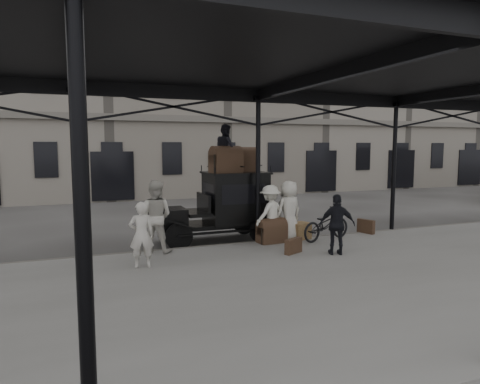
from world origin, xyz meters
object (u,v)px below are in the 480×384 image
object	(u,v)px
porter_official	(337,225)
steamer_trunk_platform	(272,232)
taxi	(226,203)
steamer_trunk_roof_near	(226,162)
bicycle	(326,224)
porter_left	(141,235)

from	to	relation	value
porter_official	steamer_trunk_platform	size ratio (longest dim) A/B	1.94
taxi	steamer_trunk_platform	bearing A→B (deg)	-54.85
porter_official	steamer_trunk_roof_near	bearing A→B (deg)	-35.29
taxi	porter_official	xyz separation A→B (m)	(1.95, -3.25, -0.26)
taxi	steamer_trunk_platform	size ratio (longest dim) A/B	4.43
porter_official	bicycle	size ratio (longest dim) A/B	0.87
porter_left	bicycle	size ratio (longest dim) A/B	0.85
bicycle	steamer_trunk_platform	size ratio (longest dim) A/B	2.24
porter_left	steamer_trunk_platform	world-z (taller)	porter_left
porter_left	taxi	bearing A→B (deg)	-133.04
porter_left	steamer_trunk_roof_near	size ratio (longest dim) A/B	1.69
taxi	porter_official	distance (m)	3.80
porter_left	steamer_trunk_roof_near	distance (m)	4.09
porter_left	steamer_trunk_platform	distance (m)	4.19
porter_official	steamer_trunk_platform	distance (m)	2.19
porter_left	steamer_trunk_roof_near	bearing A→B (deg)	-135.07
porter_official	porter_left	bearing A→B (deg)	13.50
steamer_trunk_roof_near	steamer_trunk_platform	xyz separation A→B (m)	(1.04, -1.11, -2.07)
taxi	bicycle	size ratio (longest dim) A/B	1.98
bicycle	steamer_trunk_roof_near	xyz separation A→B (m)	(-2.71, 1.42, 1.89)
porter_official	taxi	bearing A→B (deg)	-38.40
porter_left	bicycle	world-z (taller)	porter_left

